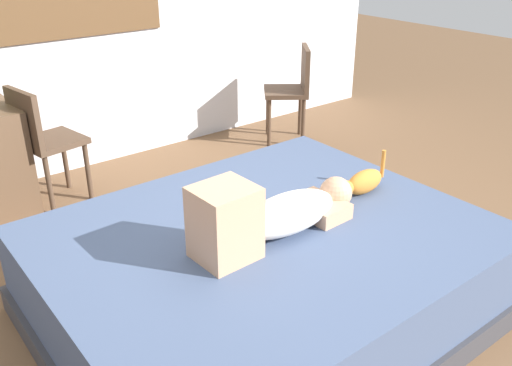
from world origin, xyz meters
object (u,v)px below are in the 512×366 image
at_px(person_lying, 273,214).
at_px(cat, 362,182).
at_px(chair_spare, 294,86).
at_px(bed, 265,273).
at_px(chair_by_desk, 42,137).

bearing_deg(person_lying, cat, 3.69).
bearing_deg(chair_spare, cat, -121.63).
bearing_deg(chair_spare, bed, -134.77).
bearing_deg(chair_by_desk, cat, -60.33).
bearing_deg(person_lying, bed, 88.48).
bearing_deg(person_lying, chair_by_desk, 102.17).
bearing_deg(bed, person_lying, -91.52).
xyz_separation_m(cat, chair_by_desk, (-1.10, 1.92, -0.06)).
bearing_deg(cat, chair_by_desk, 119.67).
distance_m(cat, chair_by_desk, 2.22).
bearing_deg(chair_spare, chair_by_desk, 177.28).
bearing_deg(person_lying, chair_spare, 46.10).
distance_m(person_lying, cat, 0.67).
distance_m(bed, chair_spare, 2.56).
height_order(person_lying, chair_spare, chair_spare).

